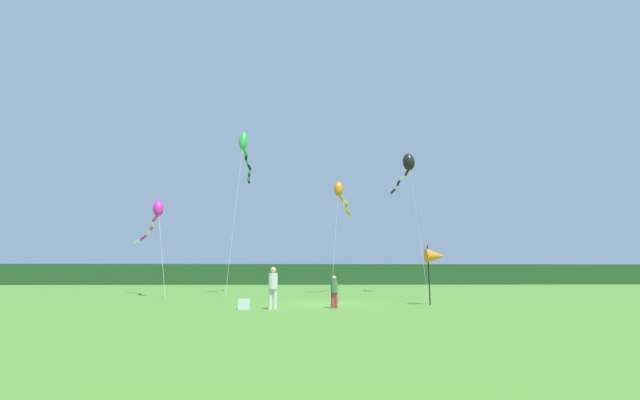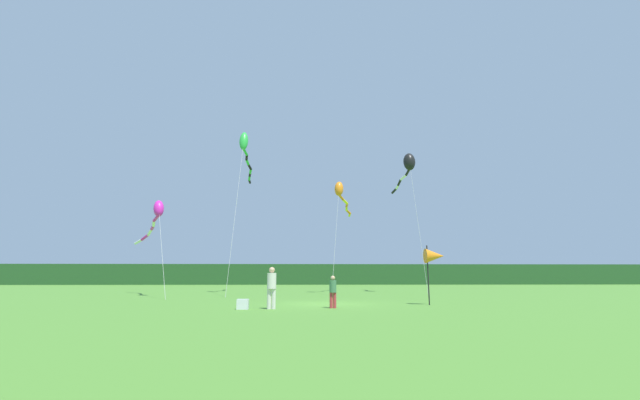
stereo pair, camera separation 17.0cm
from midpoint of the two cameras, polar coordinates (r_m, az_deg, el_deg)
The scene contains 10 objects.
ground_plane at distance 20.70m, azimuth 0.49°, elevation -14.03°, with size 120.00×120.00×0.00m, color #4C842D.
distant_treeline at distance 65.64m, azimuth -1.56°, elevation -10.13°, with size 108.00×2.43×3.10m, color #234C23.
person_adult at distance 17.59m, azimuth -6.72°, elevation -11.53°, with size 0.37×0.37×1.69m.
person_child at distance 18.02m, azimuth 1.67°, elevation -12.19°, with size 0.29×0.29×1.34m.
cooler_box at distance 17.68m, azimuth -10.60°, elevation -13.83°, with size 0.46×0.36×0.41m, color silver.
banner_flag_pole at distance 20.69m, azimuth 15.23°, elevation -7.45°, with size 0.90×0.70×2.76m.
kite_black at distance 35.37m, azimuth 11.75°, elevation 4.76°, with size 1.17×7.51×11.38m.
kite_green at distance 34.34m, azimuth -10.41°, elevation 6.90°, with size 0.70×10.79×12.66m.
kite_orange at distance 33.63m, azimuth 2.65°, elevation 0.89°, with size 2.22×7.54×8.81m.
kite_magenta at distance 30.92m, azimuth -21.80°, elevation -2.07°, with size 5.71×9.32×6.46m.
Camera 1 is at (-1.14, -20.62, 1.34)m, focal length 23.41 mm.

